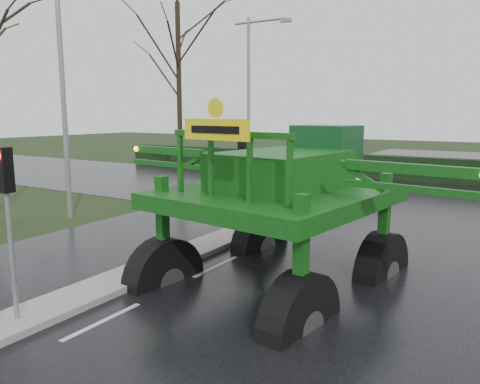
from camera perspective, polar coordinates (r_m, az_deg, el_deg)
The scene contains 12 objects.
ground at distance 10.12m, azimuth -16.38°, elevation -15.00°, with size 140.00×140.00×0.00m, color black.
road_main at distance 17.98m, azimuth 8.02°, elevation -3.83°, with size 14.00×80.00×0.02m, color black.
road_cross at distance 23.49m, azimuth 13.95°, elevation -0.86°, with size 80.00×12.00×0.02m, color black.
median_island at distance 12.92m, azimuth -10.31°, elevation -8.90°, with size 1.20×10.00×0.16m, color gray.
hedge_row at distance 31.03m, azimuth 18.57°, elevation 2.79°, with size 44.00×0.90×1.50m, color black.
traffic_signal_near at distance 9.82m, azimuth -26.58°, elevation -0.55°, with size 0.26×0.33×3.52m.
traffic_signal_mid at distance 15.95m, azimuth 0.29°, elevation 3.98°, with size 0.26×0.33×3.52m.
street_light_left_near at distance 19.46m, azimuth -20.39°, elevation 14.43°, with size 3.85×0.30×10.00m.
street_light_left_far at distance 30.20m, azimuth 1.55°, elevation 13.07°, with size 3.85×0.30×10.00m.
tree_left_far at distance 31.09m, azimuth -7.49°, elevation 15.03°, with size 7.70×7.70×13.26m.
crop_sprayer at distance 11.59m, azimuth -8.60°, elevation 1.95°, with size 9.87×6.75×5.55m.
white_sedan at distance 22.87m, azimuth 12.85°, elevation -1.12°, with size 1.31×3.77×1.24m, color silver.
Camera 1 is at (6.98, -6.05, 4.14)m, focal length 35.00 mm.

